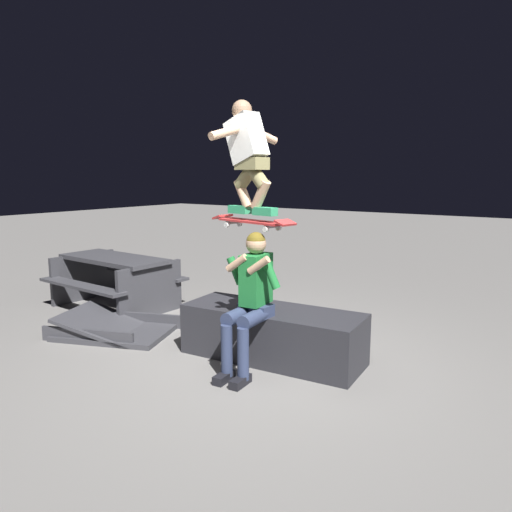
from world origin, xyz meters
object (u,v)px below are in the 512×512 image
at_px(skateboard, 252,222).
at_px(picnic_table_back, 115,274).
at_px(ledge_box_main, 272,334).
at_px(kicker_ramp, 116,330).
at_px(skater_airborne, 248,152).
at_px(person_sitting_on_ledge, 250,295).

relative_size(skateboard, picnic_table_back, 0.60).
bearing_deg(ledge_box_main, kicker_ramp, 12.09).
relative_size(skateboard, skater_airborne, 0.93).
bearing_deg(ledge_box_main, skater_airborne, 32.54).
distance_m(skater_airborne, kicker_ramp, 2.75).
relative_size(skater_airborne, picnic_table_back, 0.64).
bearing_deg(person_sitting_on_ledge, picnic_table_back, -14.71).
distance_m(person_sitting_on_ledge, picnic_table_back, 3.09).
xyz_separation_m(kicker_ramp, picnic_table_back, (0.99, -0.81, 0.44)).
relative_size(skateboard, kicker_ramp, 0.68).
bearing_deg(ledge_box_main, skateboard, 42.97).
bearing_deg(skater_airborne, ledge_box_main, -147.46).
xyz_separation_m(person_sitting_on_ledge, skater_airborne, (0.22, -0.26, 1.37)).
xyz_separation_m(skateboard, picnic_table_back, (2.82, -0.53, -0.96)).
height_order(ledge_box_main, skateboard, skateboard).
relative_size(person_sitting_on_ledge, skateboard, 1.32).
height_order(person_sitting_on_ledge, picnic_table_back, person_sitting_on_ledge).
bearing_deg(ledge_box_main, picnic_table_back, -7.31).
height_order(skater_airborne, picnic_table_back, skater_airborne).
bearing_deg(skateboard, ledge_box_main, -137.03).
bearing_deg(ledge_box_main, person_sitting_on_ledge, 90.40).
xyz_separation_m(skater_airborne, kicker_ramp, (1.78, 0.29, -2.08)).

